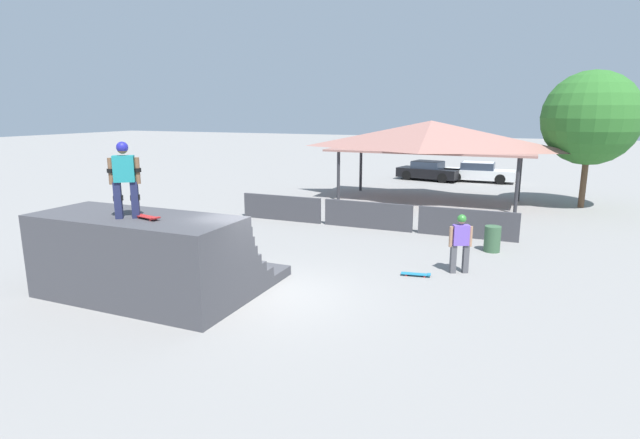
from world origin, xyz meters
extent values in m
plane|color=gray|center=(0.00, 0.00, 0.00)|extent=(160.00, 160.00, 0.00)
cube|color=#424247|center=(-2.80, -0.34, 0.13)|extent=(5.21, 4.14, 0.26)
cube|color=#424247|center=(-2.80, -0.84, 0.39)|extent=(5.21, 3.13, 0.26)
cube|color=#424247|center=(-2.80, -1.02, 0.65)|extent=(5.21, 2.76, 0.26)
cube|color=#424247|center=(-2.80, -1.15, 0.91)|extent=(5.21, 2.51, 0.26)
cube|color=#424247|center=(-2.80, -1.24, 1.17)|extent=(5.21, 2.34, 0.26)
cube|color=#424247|center=(-2.80, -1.30, 1.43)|extent=(5.21, 2.21, 0.26)
cube|color=#424247|center=(-2.80, -1.34, 1.69)|extent=(5.21, 2.12, 0.26)
cube|color=#424247|center=(-2.80, -1.37, 1.95)|extent=(5.21, 2.08, 0.26)
cylinder|color=silver|center=(-2.80, -0.35, 2.04)|extent=(5.11, 0.07, 0.07)
cube|color=#1E2347|center=(-2.58, -1.52, 2.51)|extent=(0.22, 0.22, 0.85)
cube|color=black|center=(-2.60, -1.49, 2.56)|extent=(0.25, 0.23, 0.12)
cube|color=#1E2347|center=(-2.89, -1.73, 2.51)|extent=(0.22, 0.22, 0.85)
cube|color=black|center=(-2.91, -1.70, 2.56)|extent=(0.25, 0.23, 0.12)
cube|color=teal|center=(-2.73, -1.63, 3.24)|extent=(0.51, 0.45, 0.60)
cylinder|color=brown|center=(-2.50, -1.46, 3.19)|extent=(0.16, 0.16, 0.60)
cylinder|color=black|center=(-2.50, -1.46, 3.20)|extent=(0.24, 0.24, 0.09)
cylinder|color=brown|center=(-2.97, -1.79, 3.19)|extent=(0.16, 0.16, 0.60)
cylinder|color=black|center=(-2.97, -1.79, 3.20)|extent=(0.24, 0.24, 0.09)
sphere|color=brown|center=(-2.73, -1.63, 3.69)|extent=(0.23, 0.23, 0.23)
sphere|color=#232399|center=(-2.73, -1.63, 3.72)|extent=(0.26, 0.26, 0.26)
cylinder|color=red|center=(-2.02, -1.52, 2.11)|extent=(0.06, 0.04, 0.05)
cylinder|color=red|center=(-2.05, -1.65, 2.11)|extent=(0.06, 0.04, 0.05)
cylinder|color=red|center=(-2.47, -1.41, 2.11)|extent=(0.06, 0.04, 0.05)
cylinder|color=red|center=(-2.50, -1.55, 2.11)|extent=(0.06, 0.04, 0.05)
cube|color=#B22323|center=(-2.26, -1.53, 2.14)|extent=(0.77, 0.36, 0.02)
cube|color=#B22323|center=(-1.92, -1.61, 2.16)|extent=(0.13, 0.21, 0.02)
cube|color=#4C4C51|center=(3.99, 3.68, 0.41)|extent=(0.21, 0.21, 0.82)
cube|color=#4C4C51|center=(4.31, 3.83, 0.41)|extent=(0.21, 0.21, 0.82)
cube|color=#6B4CB7|center=(4.15, 3.75, 1.11)|extent=(0.50, 0.39, 0.58)
cylinder|color=#A87A5B|center=(3.90, 3.64, 1.06)|extent=(0.15, 0.15, 0.58)
cylinder|color=#A87A5B|center=(4.40, 3.87, 1.06)|extent=(0.15, 0.15, 0.58)
sphere|color=#A87A5B|center=(4.15, 3.75, 1.55)|extent=(0.23, 0.23, 0.23)
sphere|color=#337F33|center=(4.15, 3.75, 1.58)|extent=(0.25, 0.25, 0.25)
cylinder|color=red|center=(3.31, 3.08, 0.03)|extent=(0.06, 0.04, 0.05)
cylinder|color=red|center=(3.34, 2.95, 0.03)|extent=(0.06, 0.04, 0.05)
cylinder|color=red|center=(2.82, 3.00, 0.03)|extent=(0.06, 0.04, 0.05)
cylinder|color=red|center=(2.85, 2.87, 0.03)|extent=(0.06, 0.04, 0.05)
cube|color=teal|center=(3.08, 2.97, 0.06)|extent=(0.82, 0.33, 0.02)
cube|color=teal|center=(3.44, 3.03, 0.08)|extent=(0.13, 0.21, 0.02)
cube|color=#3D3D42|center=(-3.73, 8.00, 0.53)|extent=(3.56, 0.12, 1.05)
cube|color=#3D3D42|center=(0.06, 8.00, 0.53)|extent=(3.56, 0.12, 1.05)
cube|color=#3D3D42|center=(3.85, 8.00, 0.53)|extent=(3.56, 0.12, 1.05)
cylinder|color=#2D2D33|center=(-3.21, 13.29, 1.26)|extent=(0.16, 0.16, 2.52)
cylinder|color=#2D2D33|center=(5.29, 13.29, 1.26)|extent=(0.16, 0.16, 2.52)
cylinder|color=#2D2D33|center=(-3.21, 16.87, 1.26)|extent=(0.16, 0.16, 2.52)
cylinder|color=#2D2D33|center=(5.29, 16.87, 1.26)|extent=(0.16, 0.16, 2.52)
cube|color=#9E6B60|center=(1.04, 15.08, 2.57)|extent=(10.00, 4.21, 0.10)
pyramid|color=#9E6B60|center=(1.04, 15.08, 3.33)|extent=(9.80, 4.12, 1.43)
cylinder|color=brown|center=(8.13, 16.14, 1.32)|extent=(0.28, 0.28, 2.64)
sphere|color=#2D6B28|center=(8.13, 16.14, 4.19)|extent=(4.33, 4.33, 4.33)
cylinder|color=#385B3D|center=(4.83, 6.43, 0.42)|extent=(0.52, 0.52, 0.85)
cube|color=black|center=(-0.46, 22.87, 0.48)|extent=(4.28, 2.40, 0.62)
cube|color=#283342|center=(-0.56, 22.89, 1.02)|extent=(2.11, 1.73, 0.46)
cube|color=black|center=(-0.56, 22.89, 1.25)|extent=(2.02, 1.67, 0.04)
cylinder|color=black|center=(0.90, 23.36, 0.32)|extent=(0.67, 0.32, 0.64)
cylinder|color=black|center=(0.61, 21.90, 0.32)|extent=(0.67, 0.32, 0.64)
cylinder|color=black|center=(-1.52, 23.84, 0.32)|extent=(0.67, 0.32, 0.64)
cylinder|color=black|center=(-1.81, 22.37, 0.32)|extent=(0.67, 0.32, 0.64)
cube|color=silver|center=(2.70, 23.43, 0.48)|extent=(4.40, 1.74, 0.62)
cube|color=#283342|center=(2.58, 23.43, 1.02)|extent=(2.04, 1.45, 0.46)
cube|color=silver|center=(2.58, 23.43, 1.25)|extent=(1.95, 1.42, 0.04)
cylinder|color=black|center=(4.03, 24.21, 0.32)|extent=(0.64, 0.20, 0.64)
cylinder|color=black|center=(4.04, 22.65, 0.32)|extent=(0.64, 0.20, 0.64)
cylinder|color=black|center=(1.35, 24.20, 0.32)|extent=(0.64, 0.20, 0.64)
cylinder|color=black|center=(1.36, 22.64, 0.32)|extent=(0.64, 0.20, 0.64)
camera|label=1|loc=(5.84, -10.31, 4.53)|focal=28.00mm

